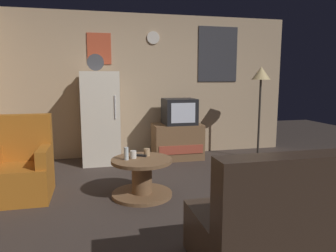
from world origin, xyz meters
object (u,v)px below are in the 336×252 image
coffee_table (142,177)px  mug_ceramic_white (133,154)px  crt_tv (179,111)px  standing_lamp (261,80)px  fridge (100,118)px  mug_ceramic_tan (147,152)px  armchair (21,169)px  wine_glass (126,154)px  remote_control (141,155)px  tv_stand (177,141)px  couch (310,224)px

coffee_table → mug_ceramic_white: mug_ceramic_white is taller
crt_tv → standing_lamp: size_ratio=0.34×
fridge → mug_ceramic_tan: fridge is taller
mug_ceramic_tan → armchair: bearing=173.4°
fridge → wine_glass: size_ratio=11.80×
remote_control → armchair: armchair is taller
fridge → standing_lamp: 2.77m
wine_glass → mug_ceramic_tan: 0.30m
coffee_table → tv_stand: bearing=61.8°
crt_tv → standing_lamp: bearing=-12.2°
standing_lamp → wine_glass: (-2.44, -1.34, -0.83)m
tv_stand → crt_tv: (0.03, -0.00, 0.52)m
standing_lamp → mug_ceramic_white: standing_lamp is taller
coffee_table → crt_tv: bearing=60.9°
crt_tv → wine_glass: crt_tv is taller
fridge → crt_tv: bearing=-1.6°
crt_tv → mug_ceramic_white: 1.88m
wine_glass → armchair: armchair is taller
mug_ceramic_white → tv_stand: bearing=58.5°
standing_lamp → armchair: bearing=-164.3°
fridge → tv_stand: 1.37m
standing_lamp → coffee_table: standing_lamp is taller
crt_tv → mug_ceramic_tan: crt_tv is taller
remote_control → standing_lamp: bearing=57.6°
fridge → couch: size_ratio=1.04×
remote_control → armchair: (-1.40, 0.18, -0.13)m
mug_ceramic_tan → remote_control: size_ratio=0.60×
standing_lamp → armchair: standing_lamp is taller
crt_tv → couch: 3.34m
standing_lamp → couch: standing_lamp is taller
coffee_table → remote_control: bearing=86.8°
fridge → crt_tv: fridge is taller
tv_stand → remote_control: bearing=-119.9°
tv_stand → remote_control: size_ratio=5.60×
tv_stand → coffee_table: tv_stand is taller
crt_tv → couch: bearing=-88.0°
tv_stand → armchair: 2.62m
fridge → couch: 3.66m
fridge → tv_stand: bearing=-1.6°
wine_glass → remote_control: bearing=35.1°
fridge → mug_ceramic_white: size_ratio=19.67×
crt_tv → coffee_table: bearing=-119.1°
fridge → coffee_table: fridge is taller
tv_stand → mug_ceramic_white: (-0.96, -1.57, 0.20)m
fridge → armchair: bearing=-125.4°
fridge → coffee_table: size_ratio=2.46×
remote_control → couch: (1.01, -1.80, -0.15)m
coffee_table → remote_control: 0.27m
tv_stand → coffee_table: bearing=-118.2°
standing_lamp → mug_ceramic_tan: 2.63m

